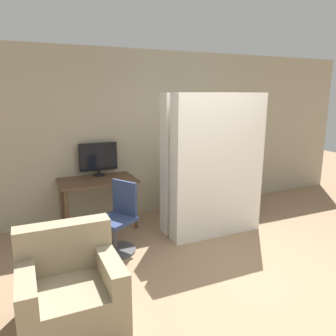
{
  "coord_description": "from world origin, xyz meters",
  "views": [
    {
      "loc": [
        -2.08,
        -2.29,
        1.99
      ],
      "look_at": [
        -0.35,
        1.54,
        1.05
      ],
      "focal_mm": 35.0,
      "sensor_mm": 36.0,
      "label": 1
    }
  ],
  "objects_px": {
    "bookshelf": "(209,165)",
    "armchair": "(70,289)",
    "office_chair": "(118,224)",
    "mattress_far": "(206,162)",
    "mattress_near": "(218,167)",
    "monitor": "(98,158)"
  },
  "relations": [
    {
      "from": "mattress_far",
      "to": "armchair",
      "type": "height_order",
      "value": "mattress_far"
    },
    {
      "from": "bookshelf",
      "to": "armchair",
      "type": "xyz_separation_m",
      "value": [
        -2.79,
        -2.29,
        -0.43
      ]
    },
    {
      "from": "armchair",
      "to": "mattress_near",
      "type": "bearing_deg",
      "value": 26.02
    },
    {
      "from": "office_chair",
      "to": "mattress_far",
      "type": "distance_m",
      "value": 1.61
    },
    {
      "from": "bookshelf",
      "to": "mattress_far",
      "type": "height_order",
      "value": "mattress_far"
    },
    {
      "from": "monitor",
      "to": "mattress_near",
      "type": "xyz_separation_m",
      "value": [
        1.42,
        -1.2,
        -0.03
      ]
    },
    {
      "from": "bookshelf",
      "to": "monitor",
      "type": "bearing_deg",
      "value": -179.76
    },
    {
      "from": "bookshelf",
      "to": "mattress_near",
      "type": "height_order",
      "value": "mattress_near"
    },
    {
      "from": "office_chair",
      "to": "mattress_near",
      "type": "relative_size",
      "value": 0.45
    },
    {
      "from": "office_chair",
      "to": "bookshelf",
      "type": "xyz_separation_m",
      "value": [
        2.03,
        1.11,
        0.39
      ]
    },
    {
      "from": "mattress_near",
      "to": "armchair",
      "type": "relative_size",
      "value": 2.38
    },
    {
      "from": "bookshelf",
      "to": "armchair",
      "type": "distance_m",
      "value": 3.64
    },
    {
      "from": "bookshelf",
      "to": "mattress_near",
      "type": "distance_m",
      "value": 1.37
    },
    {
      "from": "bookshelf",
      "to": "armchair",
      "type": "bearing_deg",
      "value": -140.68
    },
    {
      "from": "mattress_far",
      "to": "mattress_near",
      "type": "bearing_deg",
      "value": -90.0
    },
    {
      "from": "office_chair",
      "to": "mattress_far",
      "type": "bearing_deg",
      "value": 9.99
    },
    {
      "from": "monitor",
      "to": "mattress_near",
      "type": "bearing_deg",
      "value": -40.28
    },
    {
      "from": "mattress_near",
      "to": "armchair",
      "type": "xyz_separation_m",
      "value": [
        -2.21,
        -1.08,
        -0.69
      ]
    },
    {
      "from": "bookshelf",
      "to": "mattress_far",
      "type": "bearing_deg",
      "value": -124.26
    },
    {
      "from": "bookshelf",
      "to": "armchair",
      "type": "height_order",
      "value": "bookshelf"
    },
    {
      "from": "office_chair",
      "to": "mattress_near",
      "type": "height_order",
      "value": "mattress_near"
    },
    {
      "from": "mattress_far",
      "to": "monitor",
      "type": "bearing_deg",
      "value": 149.03
    }
  ]
}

